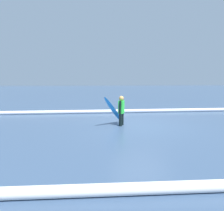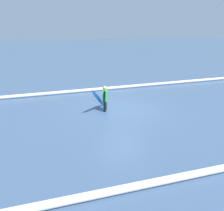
% 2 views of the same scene
% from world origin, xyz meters
% --- Properties ---
extents(ground_plane, '(166.18, 166.18, 0.00)m').
position_xyz_m(ground_plane, '(0.00, 0.00, 0.00)').
color(ground_plane, '#3D5575').
extents(surfer, '(0.33, 0.58, 1.35)m').
position_xyz_m(surfer, '(0.85, -0.11, 0.74)').
color(surfer, black).
rests_on(surfer, ground_plane).
extents(surfboard, '(1.23, 1.75, 1.39)m').
position_xyz_m(surfboard, '(1.17, -0.27, 0.68)').
color(surfboard, '#268CE5').
rests_on(surfboard, ground_plane).
extents(wave_crest_foreground, '(22.19, 0.76, 0.22)m').
position_xyz_m(wave_crest_foreground, '(-2.75, -3.97, 0.11)').
color(wave_crest_foreground, white).
rests_on(wave_crest_foreground, ground_plane).
extents(wave_crest_midground, '(19.67, 1.48, 0.22)m').
position_xyz_m(wave_crest_midground, '(2.48, 5.86, 0.11)').
color(wave_crest_midground, white).
rests_on(wave_crest_midground, ground_plane).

